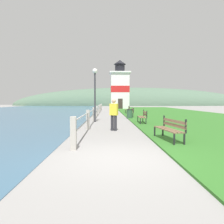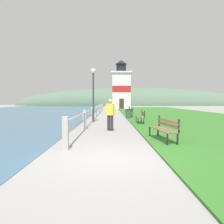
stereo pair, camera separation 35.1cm
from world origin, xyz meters
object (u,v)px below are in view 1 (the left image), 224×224
object	(u,v)px
park_bench_near	(170,127)
park_bench_far	(131,112)
park_bench_by_lighthouse	(128,109)
person_strolling	(114,114)
lighthouse	(120,88)
lamp_post	(95,85)
trash_bin	(130,114)
park_bench_midway	(143,116)

from	to	relation	value
park_bench_near	park_bench_far	size ratio (longest dim) A/B	1.03
park_bench_by_lighthouse	person_strolling	xyz separation A→B (m)	(-2.18, -15.59, 0.37)
park_bench_near	lighthouse	distance (m)	35.42
lighthouse	lamp_post	world-z (taller)	lighthouse
park_bench_near	trash_bin	xyz separation A→B (m)	(-0.50, 10.69, -0.12)
park_bench_near	park_bench_far	world-z (taller)	same
person_strolling	trash_bin	size ratio (longest dim) A/B	1.99
park_bench_by_lighthouse	person_strolling	world-z (taller)	person_strolling
park_bench_by_lighthouse	park_bench_midway	bearing A→B (deg)	91.29
park_bench_far	lamp_post	distance (m)	6.13
park_bench_by_lighthouse	park_bench_near	bearing A→B (deg)	91.39
park_bench_midway	person_strolling	distance (m)	4.11
person_strolling	trash_bin	world-z (taller)	person_strolling
park_bench_near	park_bench_midway	world-z (taller)	same
park_bench_near	trash_bin	bearing A→B (deg)	-94.93
park_bench_near	park_bench_midway	bearing A→B (deg)	-97.65
person_strolling	lighthouse	bearing A→B (deg)	20.38
park_bench_midway	trash_bin	size ratio (longest dim) A/B	2.17
park_bench_midway	park_bench_far	xyz separation A→B (m)	(-0.16, 5.97, 0.00)
park_bench_far	person_strolling	world-z (taller)	person_strolling
lighthouse	trash_bin	size ratio (longest dim) A/B	11.50
trash_bin	park_bench_midway	bearing A→B (deg)	-83.01
park_bench_far	park_bench_near	bearing A→B (deg)	93.20
lighthouse	lamp_post	distance (m)	27.66
trash_bin	park_bench_by_lighthouse	bearing A→B (deg)	85.90
park_bench_near	park_bench_by_lighthouse	distance (m)	18.66
park_bench_midway	park_bench_near	bearing A→B (deg)	92.40
trash_bin	park_bench_far	bearing A→B (deg)	79.48
park_bench_far	person_strolling	bearing A→B (deg)	80.84
park_bench_midway	trash_bin	xyz separation A→B (m)	(-0.51, 4.12, -0.12)
trash_bin	lamp_post	xyz separation A→B (m)	(-2.87, -2.88, 2.31)
park_bench_midway	lighthouse	bearing A→B (deg)	-87.53
lamp_post	lighthouse	bearing A→B (deg)	83.01
park_bench_near	lighthouse	xyz separation A→B (m)	(-0.01, 35.24, 3.60)
park_bench_midway	person_strolling	xyz separation A→B (m)	(-2.11, -3.50, 0.37)
park_bench_by_lighthouse	lamp_post	xyz separation A→B (m)	(-3.45, -10.84, 2.20)
trash_bin	lamp_post	world-z (taller)	lamp_post
lighthouse	person_strolling	size ratio (longest dim) A/B	5.77
park_bench_near	park_bench_by_lighthouse	world-z (taller)	same
lighthouse	lamp_post	size ratio (longest dim) A/B	2.44
park_bench_far	park_bench_by_lighthouse	bearing A→B (deg)	-89.65
park_bench_far	lamp_post	xyz separation A→B (m)	(-3.22, -4.73, 2.20)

